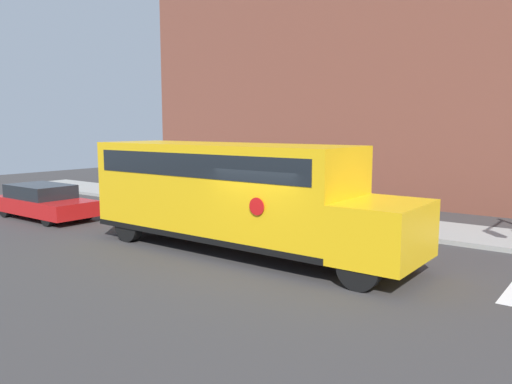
% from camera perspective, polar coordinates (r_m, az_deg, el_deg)
% --- Properties ---
extents(ground_plane, '(60.00, 60.00, 0.00)m').
position_cam_1_polar(ground_plane, '(13.13, 1.61, -8.26)').
color(ground_plane, '#3A3838').
extents(sidewalk_strip, '(44.00, 3.00, 0.15)m').
position_cam_1_polar(sidewalk_strip, '(18.66, 13.28, -3.49)').
color(sidewalk_strip, '#9E9E99').
rests_on(sidewalk_strip, ground).
extents(building_backdrop, '(32.00, 4.00, 12.27)m').
position_cam_1_polar(building_backdrop, '(24.56, 20.02, 13.05)').
color(building_backdrop, brown).
rests_on(building_backdrop, ground).
extents(school_bus, '(9.98, 2.57, 3.08)m').
position_cam_1_polar(school_bus, '(14.26, -2.73, 0.22)').
color(school_bus, yellow).
rests_on(school_bus, ground).
extents(parked_car, '(4.63, 1.84, 1.31)m').
position_cam_1_polar(parked_car, '(21.16, -23.09, -0.99)').
color(parked_car, red).
rests_on(parked_car, ground).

